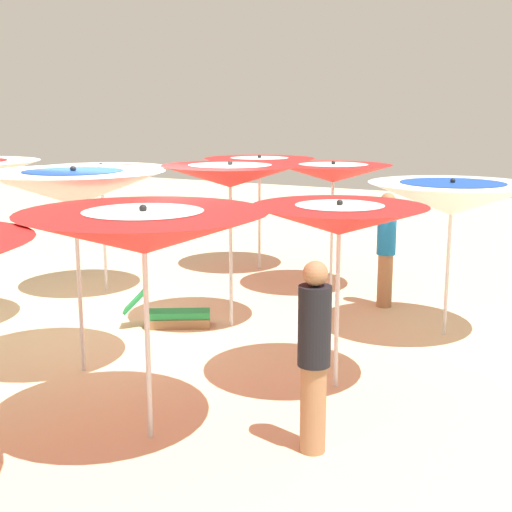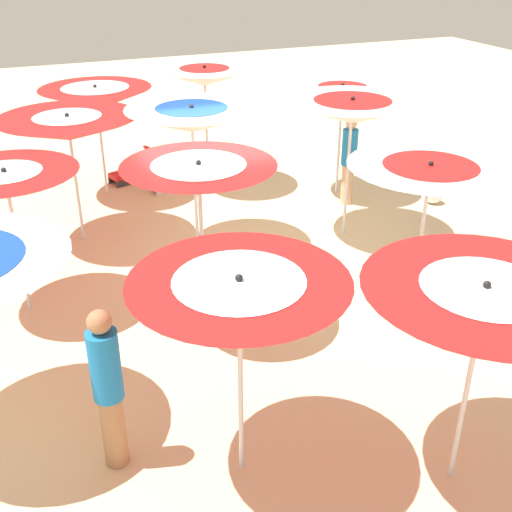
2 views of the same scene
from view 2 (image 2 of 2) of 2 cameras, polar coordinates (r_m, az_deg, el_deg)
The scene contains 18 objects.
ground at distance 10.06m, azimuth -2.95°, elevation -1.98°, with size 37.92×37.92×0.04m, color beige.
beach_umbrella_1 at distance 5.57m, azimuth -1.52°, elevation -3.54°, with size 1.99×1.99×2.26m.
beach_umbrella_2 at distance 5.85m, azimuth 19.71°, elevation -4.26°, with size 2.15×2.15×2.25m.
beach_umbrella_3 at distance 8.99m, azimuth -21.53°, elevation 6.09°, with size 1.93×1.93×2.15m.
beach_umbrella_4 at distance 7.89m, azimuth -5.14°, elevation 7.14°, with size 1.94×1.94×2.41m.
beach_umbrella_5 at distance 8.70m, azimuth 15.29°, elevation 6.83°, with size 2.18×2.18×2.22m.
beach_umbrella_6 at distance 10.95m, azimuth -16.49°, elevation 10.96°, with size 2.29×2.29×2.26m.
beach_umbrella_7 at distance 10.25m, azimuth -5.77°, elevation 12.09°, with size 2.10×2.10×2.48m.
beach_umbrella_8 at distance 10.82m, azimuth 8.61°, elevation 12.74°, with size 2.19×2.19×2.47m.
beach_umbrella_9 at distance 12.99m, azimuth -14.16°, elevation 13.60°, with size 2.15×2.15×2.25m.
beach_umbrella_10 at distance 13.03m, azimuth -4.63°, elevation 15.75°, with size 1.94×1.94×2.53m.
beach_umbrella_11 at distance 12.77m, azimuth 7.75°, elevation 14.16°, with size 1.91×1.91×2.26m.
lounger_0 at distance 13.44m, azimuth -7.64°, elevation 6.69°, with size 0.37×1.27×0.68m.
lounger_1 at distance 9.36m, azimuth -1.23°, elevation -2.85°, with size 0.93×1.23×0.57m.
lounger_2 at distance 14.16m, azimuth -10.81°, elevation 7.55°, with size 0.75×1.28×0.67m.
beachgoer_0 at distance 6.41m, azimuth -13.15°, elevation -11.39°, with size 0.30×0.30×1.84m.
beachgoer_1 at distance 12.58m, azimuth 8.34°, elevation 8.56°, with size 0.30×0.30×1.72m.
beach_ball at distance 13.17m, azimuth 15.66°, elevation 5.30°, with size 0.35×0.35×0.35m, color white.
Camera 2 is at (-8.30, 2.82, 4.92)m, focal length 44.54 mm.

